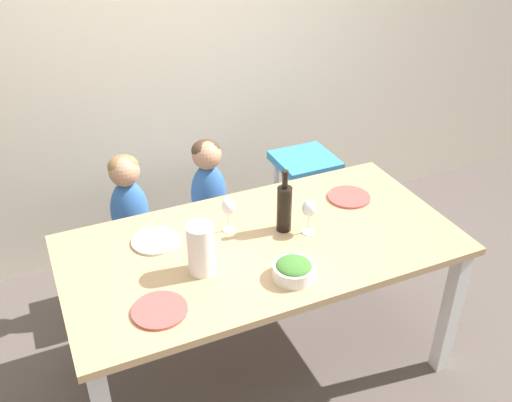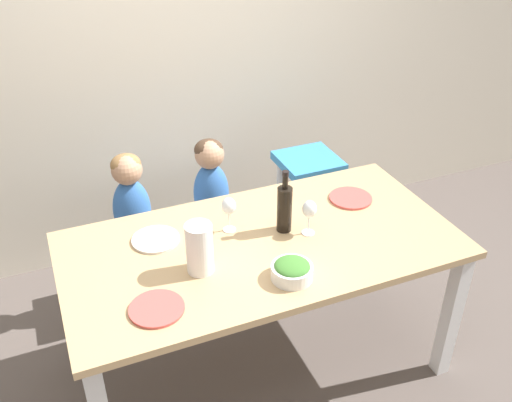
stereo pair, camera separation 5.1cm
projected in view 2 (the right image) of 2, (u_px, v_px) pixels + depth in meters
The scene contains 16 objects.
ground_plane at pixel (261, 363), 2.98m from camera, with size 14.00×14.00×0.00m, color #564C47.
wall_back at pixel (174, 40), 3.28m from camera, with size 10.00×0.06×2.70m.
dining_table at pixel (262, 259), 2.62m from camera, with size 1.78×0.90×0.78m.
chair_far_left at pixel (137, 248), 3.19m from camera, with size 0.40×0.40×0.45m.
chair_far_center at pixel (213, 230), 3.34m from camera, with size 0.40×0.40×0.45m.
chair_right_highchair at pixel (307, 182), 3.44m from camera, with size 0.34×0.34×0.74m.
person_child_left at pixel (130, 195), 3.01m from camera, with size 0.20×0.17×0.51m.
person_child_center at pixel (211, 178), 3.16m from camera, with size 0.20×0.17×0.51m.
wine_bottle at pixel (284, 207), 2.59m from camera, with size 0.07×0.07×0.31m.
paper_towel_roll at pixel (200, 248), 2.34m from camera, with size 0.11×0.11×0.23m.
wine_glass_near at pixel (309, 210), 2.56m from camera, with size 0.07×0.07×0.17m.
wine_glass_far at pixel (229, 207), 2.58m from camera, with size 0.07×0.07×0.17m.
salad_bowl_large at pixel (292, 270), 2.33m from camera, with size 0.17×0.17×0.08m.
dinner_plate_front_left at pixel (157, 309), 2.19m from camera, with size 0.22×0.22×0.01m.
dinner_plate_back_left at pixel (156, 239), 2.58m from camera, with size 0.22×0.22×0.01m.
dinner_plate_back_right at pixel (351, 198), 2.88m from camera, with size 0.22×0.22×0.01m.
Camera 2 is at (-0.83, -1.91, 2.28)m, focal length 40.00 mm.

